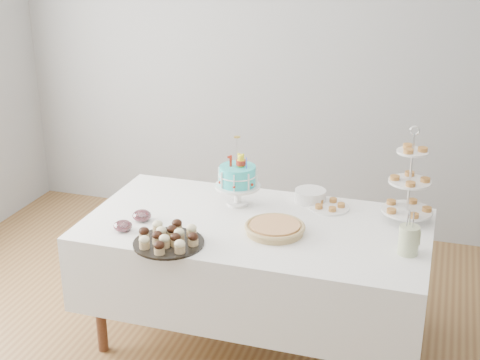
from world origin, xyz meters
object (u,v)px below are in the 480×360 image
(table, at_px, (256,259))
(jam_bowl_a, at_px, (123,226))
(cupcake_tray, at_px, (168,237))
(pie, at_px, (275,228))
(pastry_plate, at_px, (329,206))
(jam_bowl_b, at_px, (142,216))
(birthday_cake, at_px, (238,187))
(tiered_stand, at_px, (410,182))
(plate_stack, at_px, (310,196))
(utensil_pitcher, at_px, (409,239))

(table, distance_m, jam_bowl_a, 0.78)
(cupcake_tray, relative_size, pie, 1.13)
(jam_bowl_a, bearing_deg, pastry_plate, 32.39)
(jam_bowl_b, bearing_deg, birthday_cake, 40.41)
(table, xyz_separation_m, tiered_stand, (0.80, 0.29, 0.46))
(cupcake_tray, distance_m, plate_stack, 0.98)
(table, distance_m, cupcake_tray, 0.60)
(pastry_plate, distance_m, utensil_pitcher, 0.67)
(pie, height_order, plate_stack, plate_stack)
(pie, distance_m, tiered_stand, 0.80)
(table, relative_size, jam_bowl_a, 18.77)
(birthday_cake, height_order, jam_bowl_a, birthday_cake)
(table, distance_m, pastry_plate, 0.54)
(plate_stack, distance_m, utensil_pitcher, 0.81)
(table, xyz_separation_m, birthday_cake, (-0.18, 0.22, 0.34))
(pie, bearing_deg, jam_bowl_a, -164.20)
(table, distance_m, tiered_stand, 0.97)
(tiered_stand, distance_m, plate_stack, 0.62)
(plate_stack, distance_m, pastry_plate, 0.15)
(pastry_plate, bearing_deg, pie, -117.63)
(jam_bowl_a, distance_m, utensil_pitcher, 1.52)
(table, height_order, pie, pie)
(tiered_stand, bearing_deg, birthday_cake, -175.78)
(birthday_cake, height_order, cupcake_tray, birthday_cake)
(table, relative_size, plate_stack, 10.24)
(pie, height_order, tiered_stand, tiered_stand)
(pie, xyz_separation_m, jam_bowl_b, (-0.76, -0.07, 0.00))
(pie, xyz_separation_m, plate_stack, (0.09, 0.49, 0.01))
(pastry_plate, relative_size, jam_bowl_a, 2.37)
(birthday_cake, relative_size, pastry_plate, 1.72)
(plate_stack, bearing_deg, pastry_plate, -28.13)
(pastry_plate, distance_m, jam_bowl_a, 1.21)
(birthday_cake, height_order, jam_bowl_b, birthday_cake)
(pastry_plate, bearing_deg, tiered_stand, -5.12)
(birthday_cake, xyz_separation_m, pastry_plate, (0.53, 0.11, -0.10))
(tiered_stand, xyz_separation_m, utensil_pitcher, (0.04, -0.41, -0.15))
(cupcake_tray, relative_size, plate_stack, 2.00)
(birthday_cake, xyz_separation_m, plate_stack, (0.40, 0.18, -0.08))
(jam_bowl_a, bearing_deg, tiered_stand, 22.44)
(birthday_cake, distance_m, jam_bowl_b, 0.59)
(birthday_cake, relative_size, jam_bowl_b, 3.89)
(pie, xyz_separation_m, jam_bowl_a, (-0.80, -0.23, -0.00))
(birthday_cake, height_order, tiered_stand, tiered_stand)
(birthday_cake, bearing_deg, table, -57.82)
(tiered_stand, bearing_deg, table, -160.00)
(tiered_stand, bearing_deg, jam_bowl_a, -157.56)
(cupcake_tray, height_order, jam_bowl_b, cupcake_tray)
(table, height_order, jam_bowl_a, jam_bowl_a)
(table, distance_m, plate_stack, 0.53)
(pie, distance_m, pastry_plate, 0.47)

